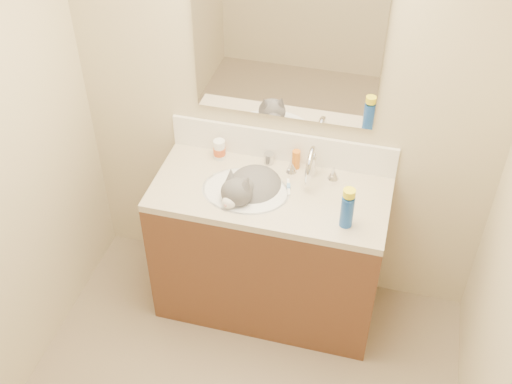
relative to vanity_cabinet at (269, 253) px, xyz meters
The scene contains 16 objects.
room_shell 1.45m from the vanity_cabinet, 90.00° to the right, with size 2.24×2.54×2.52m.
vanity_cabinet is the anchor object (origin of this frame).
counter_slab 0.43m from the vanity_cabinet, ahead, with size 1.20×0.55×0.04m, color beige.
basin 0.40m from the vanity_cabinet, 165.96° to the right, with size 0.45×0.36×0.14m, color white.
faucet 0.58m from the vanity_cabinet, 37.29° to the left, with size 0.28×0.20×0.21m.
cat 0.43m from the vanity_cabinet, behind, with size 0.39×0.45×0.33m.
backsplash 0.60m from the vanity_cabinet, 90.00° to the left, with size 1.20×0.02×0.18m, color white.
mirror 1.16m from the vanity_cabinet, 90.00° to the left, with size 0.90×0.02×0.80m, color white.
pill_bottle 0.63m from the vanity_cabinet, 149.24° to the left, with size 0.06×0.06×0.11m, color white.
pill_label 0.62m from the vanity_cabinet, 149.24° to the left, with size 0.07×0.07×0.04m, color #D15322.
silver_jar 0.53m from the vanity_cabinet, 105.50° to the left, with size 0.05×0.05×0.06m, color #B7B7BC.
amber_bottle 0.55m from the vanity_cabinet, 68.58° to the left, with size 0.04×0.04×0.11m, color orange.
toothbrush 0.46m from the vanity_cabinet, 29.22° to the left, with size 0.01×0.13×0.01m, color white.
toothbrush_head 0.47m from the vanity_cabinet, 29.22° to the left, with size 0.02×0.03×0.02m, color #69A0DF.
spray_can 0.69m from the vanity_cabinet, 20.12° to the right, with size 0.06×0.06×0.17m, color #1748A5.
spray_cap 0.78m from the vanity_cabinet, 20.12° to the right, with size 0.06×0.06×0.04m, color yellow.
Camera 1 is at (0.55, -1.40, 2.96)m, focal length 45.00 mm.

